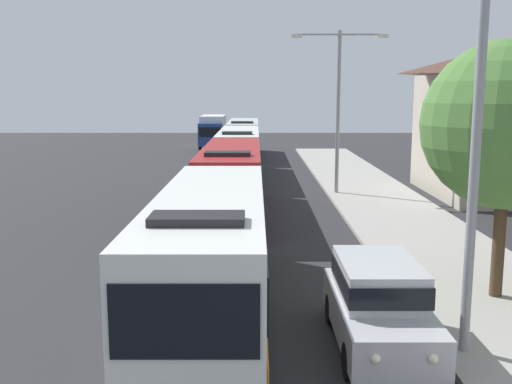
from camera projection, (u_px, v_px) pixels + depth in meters
The scene contains 9 objects.
bus_lead at pixel (213, 249), 14.40m from camera, with size 2.58×10.91×3.21m.
bus_second_in_line at pixel (234, 178), 26.26m from camera, with size 2.58×11.31×3.21m.
bus_middle at pixel (241, 152), 38.10m from camera, with size 2.58×11.63×3.21m.
bus_fourth_in_line at pixel (246, 137), 50.84m from camera, with size 2.58×12.19×3.21m.
white_suv at pixel (380, 301), 12.70m from camera, with size 1.86×4.60×1.90m.
box_truck_oncoming at pixel (215, 130), 60.17m from camera, with size 2.35×7.52×3.15m.
streetlamp_near at pixel (481, 100), 11.48m from camera, with size 5.25×0.28×8.48m.
streetlamp_mid at pixel (341, 96), 31.05m from camera, with size 5.01×0.28×8.45m.
roadside_tree at pixel (509, 125), 14.89m from camera, with size 4.27×4.27×6.61m.
Camera 1 is at (-0.21, -1.88, 5.42)m, focal length 41.71 mm.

